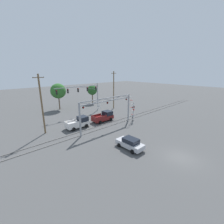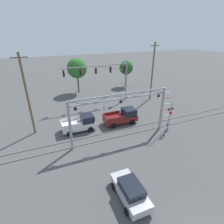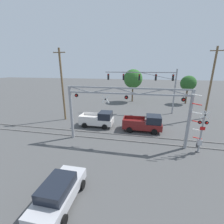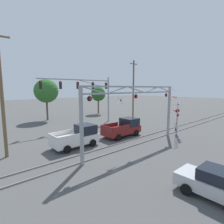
# 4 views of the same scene
# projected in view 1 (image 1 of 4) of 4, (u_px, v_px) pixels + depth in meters

# --- Properties ---
(ground_plane) EXTENTS (200.00, 200.00, 0.00)m
(ground_plane) POSITION_uv_depth(u_px,v_px,m) (181.00, 158.00, 19.36)
(ground_plane) COLOR #4C4C4C
(rail_track_near) EXTENTS (80.00, 0.08, 0.10)m
(rail_track_near) POSITION_uv_depth(u_px,v_px,m) (107.00, 127.00, 29.71)
(rail_track_near) COLOR gray
(rail_track_near) RESTS_ON ground_plane
(rail_track_far) EXTENTS (80.00, 0.08, 0.10)m
(rail_track_far) POSITION_uv_depth(u_px,v_px,m) (102.00, 125.00, 30.73)
(rail_track_far) COLOR gray
(rail_track_far) RESTS_ON ground_plane
(crossing_gantry) EXTENTS (12.42, 0.31, 5.96)m
(crossing_gantry) POSITION_uv_depth(u_px,v_px,m) (107.00, 108.00, 28.46)
(crossing_gantry) COLOR gray
(crossing_gantry) RESTS_ON ground_plane
(crossing_signal_mast) EXTENTS (1.78, 0.35, 5.64)m
(crossing_signal_mast) POSITION_uv_depth(u_px,v_px,m) (133.00, 111.00, 33.17)
(crossing_signal_mast) COLOR gray
(crossing_signal_mast) RESTS_ON ground_plane
(traffic_signal_span) EXTENTS (12.06, 0.39, 7.58)m
(traffic_signal_span) POSITION_uv_depth(u_px,v_px,m) (86.00, 92.00, 38.73)
(traffic_signal_span) COLOR gray
(traffic_signal_span) RESTS_ON ground_plane
(pickup_truck_lead) EXTENTS (4.84, 2.36, 2.07)m
(pickup_truck_lead) POSITION_uv_depth(u_px,v_px,m) (104.00, 117.00, 33.18)
(pickup_truck_lead) COLOR maroon
(pickup_truck_lead) RESTS_ON ground_plane
(pickup_truck_following) EXTENTS (4.49, 2.36, 2.07)m
(pickup_truck_following) POSITION_uv_depth(u_px,v_px,m) (79.00, 123.00, 29.38)
(pickup_truck_following) COLOR silver
(pickup_truck_following) RESTS_ON ground_plane
(sedan_waiting) EXTENTS (2.04, 4.19, 1.60)m
(sedan_waiting) POSITION_uv_depth(u_px,v_px,m) (130.00, 143.00, 21.49)
(sedan_waiting) COLOR #B7B7BC
(sedan_waiting) RESTS_ON ground_plane
(utility_pole_left) EXTENTS (1.80, 0.28, 10.37)m
(utility_pole_left) POSITION_uv_depth(u_px,v_px,m) (42.00, 104.00, 25.47)
(utility_pole_left) COLOR brown
(utility_pole_left) RESTS_ON ground_plane
(utility_pole_right) EXTENTS (1.80, 0.28, 10.66)m
(utility_pole_right) POSITION_uv_depth(u_px,v_px,m) (114.00, 90.00, 42.98)
(utility_pole_right) COLOR brown
(utility_pole_right) RESTS_ON ground_plane
(background_tree_beyond_span) EXTENTS (4.21, 4.21, 7.37)m
(background_tree_beyond_span) POSITION_uv_depth(u_px,v_px,m) (58.00, 91.00, 41.98)
(background_tree_beyond_span) COLOR brown
(background_tree_beyond_span) RESTS_ON ground_plane
(background_tree_far_left_verge) EXTENTS (3.24, 3.24, 6.09)m
(background_tree_far_left_verge) POSITION_uv_depth(u_px,v_px,m) (92.00, 90.00, 50.16)
(background_tree_far_left_verge) COLOR brown
(background_tree_far_left_verge) RESTS_ON ground_plane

